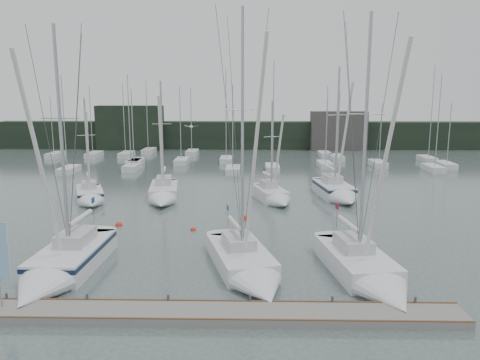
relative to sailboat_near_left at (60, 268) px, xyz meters
name	(u,v)px	position (x,y,z in m)	size (l,w,h in m)	color
ground	(215,276)	(8.79, 0.52, -0.64)	(160.00, 160.00, 0.00)	#445350
dock	(207,314)	(8.79, -4.48, -0.44)	(24.00, 2.00, 0.40)	slate
far_treeline	(240,135)	(8.79, 62.52, 1.86)	(90.00, 4.00, 5.00)	black
far_building_left	(130,128)	(-11.21, 60.52, 3.36)	(12.00, 3.00, 8.00)	black
far_building_right	(338,131)	(26.79, 60.52, 2.86)	(10.00, 3.00, 7.00)	#43403E
mast_forest	(231,160)	(7.90, 43.96, -0.17)	(60.64, 24.63, 14.45)	silver
sailboat_near_left	(60,268)	(0.00, 0.00, 0.00)	(3.38, 10.76, 15.17)	silver
sailboat_near_center	(249,270)	(10.75, 0.18, -0.11)	(5.37, 10.00, 16.08)	silver
sailboat_near_right	(370,275)	(17.35, -0.48, -0.06)	(4.48, 10.30, 15.68)	silver
sailboat_mid_a	(90,197)	(-4.48, 18.38, -0.07)	(4.73, 7.27, 10.67)	silver
sailboat_mid_b	(163,195)	(2.34, 19.29, -0.04)	(3.79, 9.13, 12.32)	silver
sailboat_mid_c	(274,197)	(13.10, 18.83, -0.08)	(4.15, 7.15, 10.36)	silver
sailboat_mid_d	(338,193)	(19.46, 20.36, 0.03)	(3.98, 8.71, 13.76)	silver
buoy_a	(193,230)	(6.42, 9.64, -0.64)	(0.44, 0.44, 0.44)	red
buoy_b	(246,219)	(10.44, 12.97, -0.64)	(0.58, 0.58, 0.58)	red
buoy_c	(119,225)	(0.36, 10.76, -0.64)	(0.58, 0.58, 0.58)	red
dock_banner	(1,257)	(-0.78, -4.41, 2.28)	(0.65, 0.14, 4.26)	#A1A3A8
seagull	(191,127)	(7.21, 3.36, 7.75)	(0.89, 0.47, 0.18)	silver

